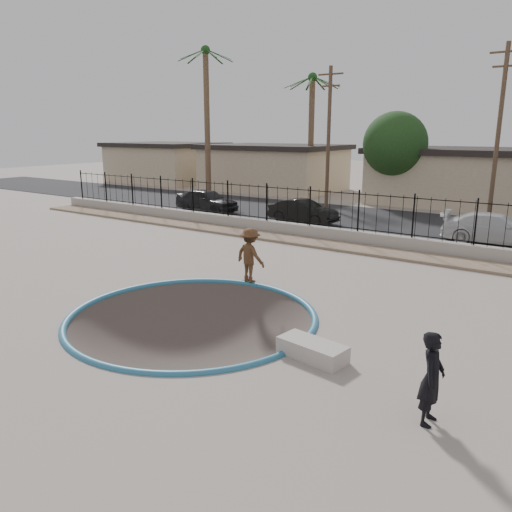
{
  "coord_description": "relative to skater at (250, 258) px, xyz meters",
  "views": [
    {
      "loc": [
        8.93,
        -10.77,
        5.07
      ],
      "look_at": [
        0.09,
        2.0,
        1.16
      ],
      "focal_mm": 35.0,
      "sensor_mm": 36.0,
      "label": 1
    }
  ],
  "objects": [
    {
      "name": "car_b",
      "position": [
        -4.2,
        11.05,
        -0.24
      ],
      "size": [
        3.95,
        1.42,
        1.3
      ],
      "primitive_type": "imported",
      "rotation": [
        0.0,
        0.0,
        1.56
      ],
      "color": "black",
      "rests_on": "street"
    },
    {
      "name": "videographer",
      "position": [
        7.4,
        -4.94,
        -0.06
      ],
      "size": [
        0.44,
        0.65,
        1.72
      ],
      "primitive_type": "imported",
      "rotation": [
        0.0,
        0.0,
        1.62
      ],
      "color": "black",
      "rests_on": "ground"
    },
    {
      "name": "fence",
      "position": [
        0.46,
        7.86,
        0.58
      ],
      "size": [
        40.0,
        0.04,
        1.8
      ],
      "color": "black",
      "rests_on": "retaining_wall"
    },
    {
      "name": "car_c",
      "position": [
        5.69,
        11.36,
        -0.2
      ],
      "size": [
        4.9,
        2.36,
        1.38
      ],
      "primitive_type": "imported",
      "rotation": [
        0.0,
        0.0,
        1.66
      ],
      "color": "silver",
      "rests_on": "street"
    },
    {
      "name": "street",
      "position": [
        0.46,
        14.56,
        -0.9
      ],
      "size": [
        90.0,
        8.0,
        0.04
      ],
      "primitive_type": "cube",
      "color": "black",
      "rests_on": "ground"
    },
    {
      "name": "car_a",
      "position": [
        -11.16,
        10.96,
        -0.15
      ],
      "size": [
        4.38,
        1.92,
        1.47
      ],
      "primitive_type": "imported",
      "rotation": [
        0.0,
        0.0,
        1.53
      ],
      "color": "black",
      "rests_on": "street"
    },
    {
      "name": "utility_pole_mid",
      "position": [
        4.46,
        16.56,
        4.03
      ],
      "size": [
        1.7,
        0.24,
        9.5
      ],
      "color": "#473323",
      "rests_on": "ground"
    },
    {
      "name": "palm_mid",
      "position": [
        -9.54,
        21.56,
        5.77
      ],
      "size": [
        2.3,
        2.3,
        9.3
      ],
      "color": "brown",
      "rests_on": "ground"
    },
    {
      "name": "rock_strip",
      "position": [
        0.46,
        6.76,
        -0.87
      ],
      "size": [
        42.0,
        1.6,
        0.11
      ],
      "primitive_type": "cube",
      "color": "#9F8468",
      "rests_on": "ground"
    },
    {
      "name": "bowl_pit",
      "position": [
        0.46,
        -3.44,
        -0.92
      ],
      "size": [
        6.84,
        6.84,
        1.8
      ],
      "primitive_type": null,
      "color": "#443A34",
      "rests_on": "ground"
    },
    {
      "name": "palm_left",
      "position": [
        -16.54,
        17.56,
        7.03
      ],
      "size": [
        2.3,
        2.3,
        11.3
      ],
      "color": "brown",
      "rests_on": "ground"
    },
    {
      "name": "house_center",
      "position": [
        0.46,
        24.06,
        1.05
      ],
      "size": [
        10.6,
        8.6,
        3.9
      ],
      "color": "tan",
      "rests_on": "ground"
    },
    {
      "name": "utility_pole_left",
      "position": [
        -5.54,
        16.56,
        3.78
      ],
      "size": [
        1.7,
        0.24,
        9.0
      ],
      "color": "#473323",
      "rests_on": "ground"
    },
    {
      "name": "skater",
      "position": [
        0.0,
        0.0,
        0.0
      ],
      "size": [
        1.29,
        0.88,
        1.84
      ],
      "primitive_type": "imported",
      "rotation": [
        0.0,
        0.0,
        2.96
      ],
      "color": "brown",
      "rests_on": "ground"
    },
    {
      "name": "retaining_wall",
      "position": [
        0.46,
        7.86,
        -0.62
      ],
      "size": [
        42.0,
        0.45,
        0.6
      ],
      "primitive_type": "cube",
      "color": "#9C9689",
      "rests_on": "ground"
    },
    {
      "name": "house_west_far",
      "position": [
        -27.54,
        24.06,
        1.05
      ],
      "size": [
        10.6,
        8.6,
        3.9
      ],
      "color": "tan",
      "rests_on": "ground"
    },
    {
      "name": "street_tree_left",
      "position": [
        -2.54,
        20.56,
        3.27
      ],
      "size": [
        4.32,
        4.32,
        6.36
      ],
      "color": "#473323",
      "rests_on": "ground"
    },
    {
      "name": "concrete_ledge",
      "position": [
        4.46,
        -3.83,
        -0.72
      ],
      "size": [
        1.68,
        0.93,
        0.4
      ],
      "primitive_type": "cube",
      "rotation": [
        0.0,
        0.0,
        -0.15
      ],
      "color": "#B1A69D",
      "rests_on": "ground"
    },
    {
      "name": "house_west",
      "position": [
        -14.54,
        24.06,
        1.05
      ],
      "size": [
        11.6,
        8.6,
        3.9
      ],
      "color": "tan",
      "rests_on": "ground"
    },
    {
      "name": "ground",
      "position": [
        0.46,
        9.56,
        -2.02
      ],
      "size": [
        120.0,
        120.0,
        2.2
      ],
      "primitive_type": "cube",
      "color": "gray",
      "rests_on": "ground"
    },
    {
      "name": "coping_ring",
      "position": [
        0.46,
        -3.44,
        -0.92
      ],
      "size": [
        7.04,
        7.04,
        0.2
      ],
      "primitive_type": "torus",
      "color": "teal",
      "rests_on": "ground"
    },
    {
      "name": "skateboard",
      "position": [
        -0.0,
        0.0,
        -0.87
      ],
      "size": [
        0.78,
        0.22,
        0.07
      ],
      "rotation": [
        0.0,
        0.0,
        -0.04
      ],
      "color": "black",
      "rests_on": "ground"
    }
  ]
}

